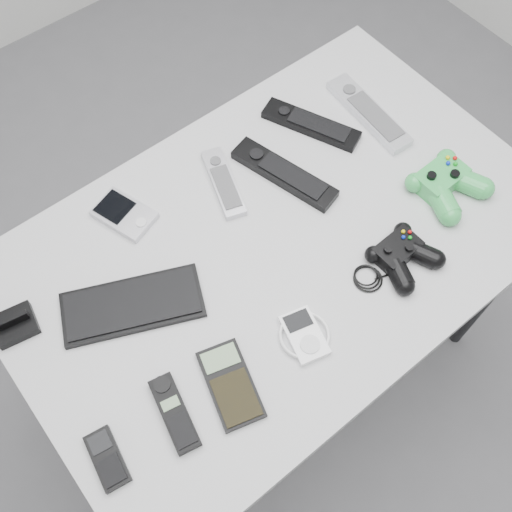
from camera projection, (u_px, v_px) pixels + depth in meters
floor at (248, 365)px, 1.87m from camera, size 3.50×3.50×0.00m
desk at (277, 255)px, 1.28m from camera, size 1.12×0.72×0.75m
pda_keyboard at (132, 305)px, 1.14m from camera, size 0.29×0.21×0.02m
dock_bracket at (13, 323)px, 1.11m from camera, size 0.09×0.08×0.04m
pda at (124, 214)px, 1.24m from camera, size 0.11×0.14×0.02m
remote_silver_a at (223, 182)px, 1.28m from camera, size 0.10×0.19×0.02m
remote_black_a at (284, 173)px, 1.29m from camera, size 0.12×0.25×0.02m
remote_black_b at (311, 124)px, 1.35m from camera, size 0.14×0.23×0.02m
remote_silver_b at (369, 112)px, 1.37m from camera, size 0.08×0.25×0.02m
mobile_phone at (107, 459)px, 1.01m from camera, size 0.06×0.11×0.02m
cordless_handset at (174, 413)px, 1.04m from camera, size 0.07×0.15×0.02m
calculator at (230, 384)px, 1.07m from camera, size 0.12×0.17×0.02m
mp3_player at (304, 335)px, 1.11m from camera, size 0.12×0.12×0.02m
controller_black at (402, 254)px, 1.18m from camera, size 0.22×0.14×0.04m
controller_green at (446, 182)px, 1.26m from camera, size 0.15×0.16×0.05m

